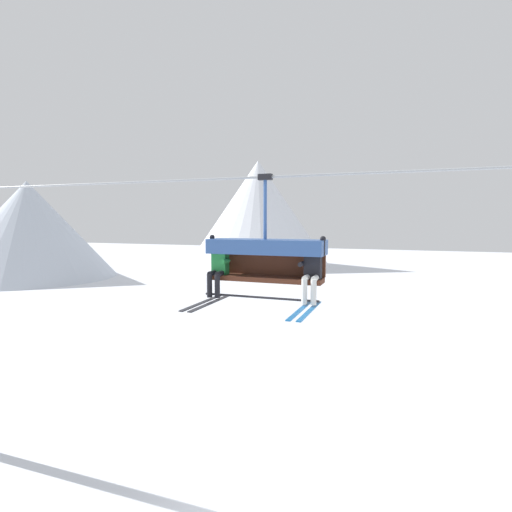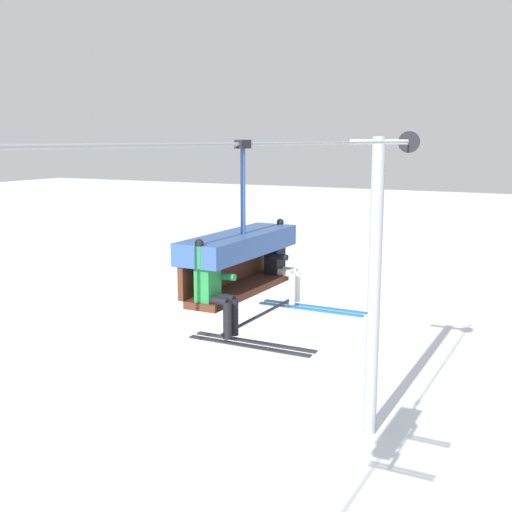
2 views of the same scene
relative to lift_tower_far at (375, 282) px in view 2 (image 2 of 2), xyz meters
The scene contains 5 objects.
lift_tower_far is the anchor object (origin of this frame).
lift_cable 10.17m from the lift_tower_far, behind, with size 20.78×0.05×0.05m.
chairlift_chair 9.35m from the lift_tower_far, behind, with size 2.41×0.74×2.46m.
skier_green 10.27m from the lift_tower_far, behind, with size 0.48×1.70×1.34m.
skier_black 8.34m from the lift_tower_far, behind, with size 0.48×1.70×1.34m.
Camera 2 is at (-7.02, -5.11, 8.35)m, focal length 45.00 mm.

